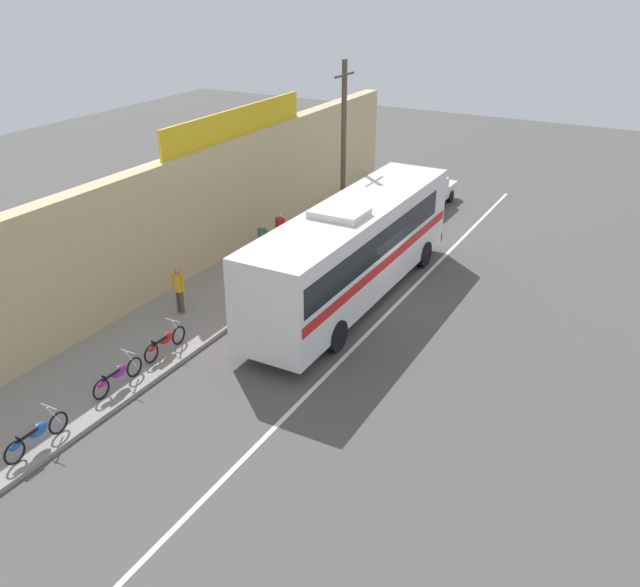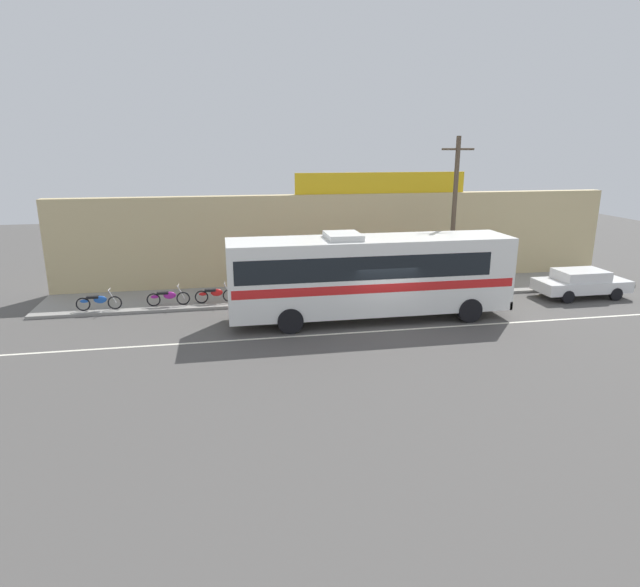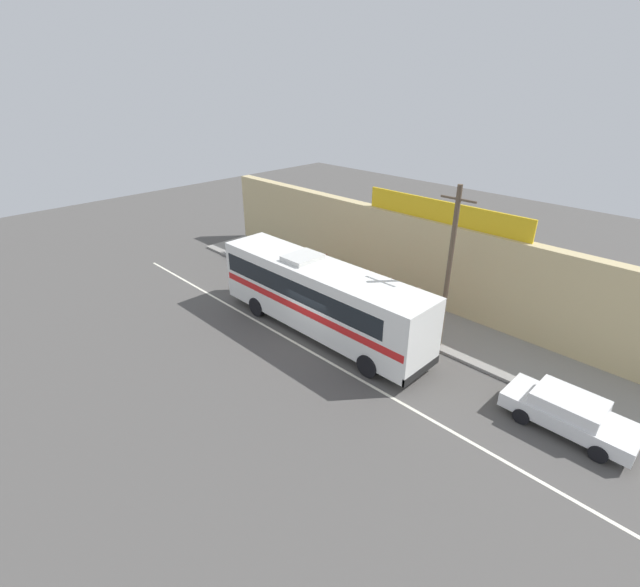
% 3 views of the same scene
% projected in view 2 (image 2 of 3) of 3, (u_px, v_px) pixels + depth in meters
% --- Properties ---
extents(ground_plane, '(70.00, 70.00, 0.00)m').
position_uv_depth(ground_plane, '(383.00, 324.00, 22.43)').
color(ground_plane, '#4F4C49').
extents(sidewalk_slab, '(30.00, 3.60, 0.14)m').
position_uv_depth(sidewalk_slab, '(353.00, 291.00, 27.34)').
color(sidewalk_slab, gray).
rests_on(sidewalk_slab, ground_plane).
extents(storefront_facade, '(30.00, 0.70, 4.80)m').
position_uv_depth(storefront_facade, '(344.00, 239.00, 28.76)').
color(storefront_facade, tan).
rests_on(storefront_facade, ground_plane).
extents(storefront_billboard, '(9.30, 0.12, 1.10)m').
position_uv_depth(storefront_billboard, '(381.00, 183.00, 28.33)').
color(storefront_billboard, gold).
rests_on(storefront_billboard, storefront_facade).
extents(road_center_stripe, '(30.00, 0.14, 0.01)m').
position_uv_depth(road_center_stripe, '(389.00, 330.00, 21.67)').
color(road_center_stripe, silver).
rests_on(road_center_stripe, ground_plane).
extents(intercity_bus, '(11.99, 2.65, 3.78)m').
position_uv_depth(intercity_bus, '(368.00, 273.00, 22.57)').
color(intercity_bus, white).
rests_on(intercity_bus, ground_plane).
extents(parked_car, '(4.47, 1.91, 1.37)m').
position_uv_depth(parked_car, '(581.00, 283.00, 26.32)').
color(parked_car, silver).
rests_on(parked_car, ground_plane).
extents(utility_pole, '(1.60, 0.22, 7.56)m').
position_uv_depth(utility_pole, '(454.00, 214.00, 25.79)').
color(utility_pole, brown).
rests_on(utility_pole, sidewalk_slab).
extents(motorcycle_orange, '(1.94, 0.56, 0.94)m').
position_uv_depth(motorcycle_orange, '(168.00, 297.00, 24.48)').
color(motorcycle_orange, black).
rests_on(motorcycle_orange, sidewalk_slab).
extents(motorcycle_purple, '(1.90, 0.56, 0.94)m').
position_uv_depth(motorcycle_purple, '(215.00, 294.00, 24.93)').
color(motorcycle_purple, black).
rests_on(motorcycle_purple, sidewalk_slab).
extents(motorcycle_black, '(1.96, 0.56, 0.94)m').
position_uv_depth(motorcycle_black, '(98.00, 301.00, 23.79)').
color(motorcycle_black, black).
rests_on(motorcycle_black, sidewalk_slab).
extents(pedestrian_near_shop, '(0.30, 0.48, 1.70)m').
position_uv_depth(pedestrian_near_shop, '(263.00, 273.00, 26.48)').
color(pedestrian_near_shop, brown).
rests_on(pedestrian_near_shop, sidewalk_slab).
extents(pedestrian_far_left, '(0.30, 0.48, 1.71)m').
position_uv_depth(pedestrian_far_left, '(363.00, 270.00, 27.25)').
color(pedestrian_far_left, black).
rests_on(pedestrian_far_left, sidewalk_slab).
extents(pedestrian_far_right, '(0.30, 0.48, 1.62)m').
position_uv_depth(pedestrian_far_right, '(392.00, 269.00, 27.75)').
color(pedestrian_far_right, brown).
rests_on(pedestrian_far_right, sidewalk_slab).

